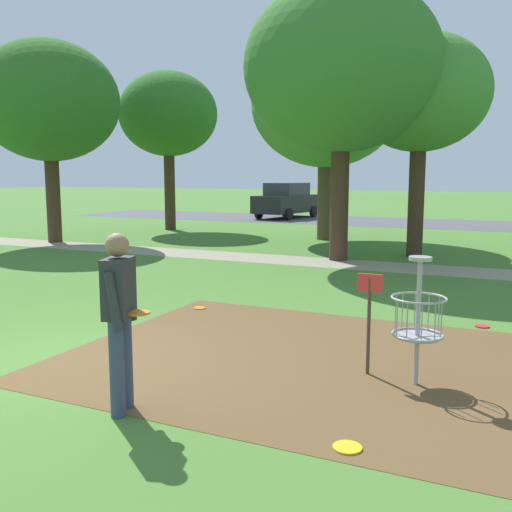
{
  "coord_description": "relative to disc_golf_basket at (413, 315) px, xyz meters",
  "views": [
    {
      "loc": [
        4.92,
        -5.0,
        2.23
      ],
      "look_at": [
        1.24,
        2.88,
        1.0
      ],
      "focal_mm": 40.11,
      "sensor_mm": 36.0,
      "label": 1
    }
  ],
  "objects": [
    {
      "name": "tree_near_left",
      "position": [
        -3.38,
        8.47,
        4.18
      ],
      "size": [
        5.03,
        5.03,
        7.1
      ],
      "color": "#422D1E",
      "rests_on": "ground"
    },
    {
      "name": "frisbee_far_right",
      "position": [
        0.55,
        2.81,
        -0.74
      ],
      "size": [
        0.21,
        0.21,
        0.02
      ],
      "primitive_type": "cylinder",
      "color": "red",
      "rests_on": "ground"
    },
    {
      "name": "disc_golf_basket",
      "position": [
        0.0,
        0.0,
        0.0
      ],
      "size": [
        0.98,
        0.58,
        1.39
      ],
      "color": "#9E9EA3",
      "rests_on": "ground"
    },
    {
      "name": "parking_lot_strip",
      "position": [
        -3.92,
        21.5,
        -0.75
      ],
      "size": [
        36.0,
        6.0,
        0.01
      ],
      "primitive_type": "cube",
      "color": "#4C4C51",
      "rests_on": "ground"
    },
    {
      "name": "ground_plane",
      "position": [
        -3.92,
        -1.09,
        -0.75
      ],
      "size": [
        160.0,
        160.0,
        0.0
      ],
      "primitive_type": "plane",
      "color": "#47752D"
    },
    {
      "name": "gravel_path",
      "position": [
        -3.92,
        7.86,
        -0.75
      ],
      "size": [
        40.0,
        1.59,
        0.0
      ],
      "primitive_type": "cube",
      "color": "gray",
      "rests_on": "ground"
    },
    {
      "name": "tree_mid_left",
      "position": [
        -12.19,
        13.79,
        3.9
      ],
      "size": [
        3.97,
        3.97,
        6.37
      ],
      "color": "#422D1E",
      "rests_on": "ground"
    },
    {
      "name": "parked_car_leftmost",
      "position": [
        -10.27,
        21.88,
        0.17
      ],
      "size": [
        2.45,
        4.43,
        1.84
      ],
      "color": "black",
      "rests_on": "ground"
    },
    {
      "name": "tree_far_center",
      "position": [
        -13.27,
        8.43,
        3.86
      ],
      "size": [
        4.6,
        4.6,
        6.59
      ],
      "color": "#422D1E",
      "rests_on": "ground"
    },
    {
      "name": "tree_near_right",
      "position": [
        -1.65,
        9.89,
        3.61
      ],
      "size": [
        3.65,
        3.65,
        5.96
      ],
      "color": "#422D1E",
      "rests_on": "ground"
    },
    {
      "name": "frisbee_by_tee",
      "position": [
        -0.2,
        -1.75,
        -0.74
      ],
      "size": [
        0.25,
        0.25,
        0.02
      ],
      "primitive_type": "cylinder",
      "color": "gold",
      "rests_on": "ground"
    },
    {
      "name": "dirt_tee_pad",
      "position": [
        -1.45,
        0.3,
        -0.75
      ],
      "size": [
        5.47,
        4.6,
        0.01
      ],
      "primitive_type": "cube",
      "color": "brown",
      "rests_on": "ground"
    },
    {
      "name": "tree_far_left",
      "position": [
        -5.29,
        13.0,
        3.89
      ],
      "size": [
        5.11,
        5.11,
        6.83
      ],
      "color": "brown",
      "rests_on": "ground"
    },
    {
      "name": "frisbee_mid_grass",
      "position": [
        -3.85,
        2.05,
        -0.74
      ],
      "size": [
        0.21,
        0.21,
        0.02
      ],
      "primitive_type": "cylinder",
      "color": "orange",
      "rests_on": "ground"
    },
    {
      "name": "player_throwing",
      "position": [
        -2.34,
        -1.93,
        0.21
      ],
      "size": [
        0.44,
        0.5,
        1.71
      ],
      "color": "#384260",
      "rests_on": "ground"
    }
  ]
}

